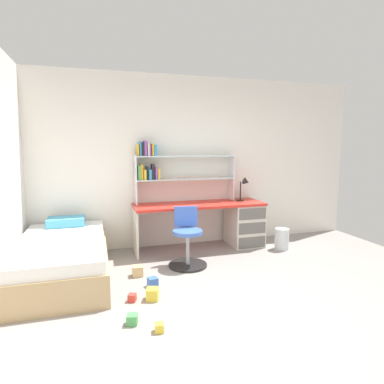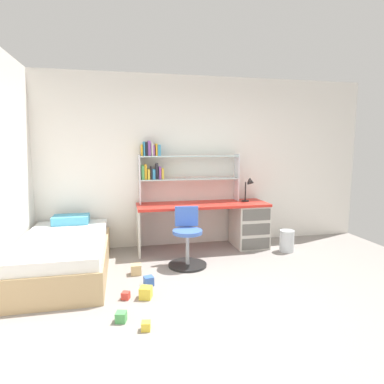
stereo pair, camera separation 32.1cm
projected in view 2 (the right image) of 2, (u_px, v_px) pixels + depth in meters
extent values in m
cube|color=gray|center=(248.00, 315.00, 3.16)|extent=(5.90, 5.82, 0.02)
cube|color=white|center=(194.00, 162.00, 5.33)|extent=(5.90, 0.06, 2.72)
cube|color=red|center=(203.00, 205.00, 5.08)|extent=(2.04, 0.62, 0.04)
cube|color=beige|center=(249.00, 225.00, 5.30)|extent=(0.50, 0.59, 0.68)
cube|color=beige|center=(138.00, 231.00, 4.93)|extent=(0.03, 0.56, 0.68)
cube|color=#5E5B57|center=(256.00, 244.00, 5.04)|extent=(0.45, 0.01, 0.17)
cube|color=#5E5B57|center=(256.00, 229.00, 5.01)|extent=(0.45, 0.01, 0.17)
cube|color=#5E5B57|center=(257.00, 215.00, 4.97)|extent=(0.45, 0.01, 0.17)
cube|color=silver|center=(140.00, 179.00, 5.01)|extent=(0.02, 0.22, 0.76)
cube|color=silver|center=(237.00, 177.00, 5.34)|extent=(0.02, 0.22, 0.76)
cube|color=silver|center=(190.00, 179.00, 5.18)|extent=(1.56, 0.22, 0.02)
cube|color=silver|center=(190.00, 156.00, 5.13)|extent=(1.56, 0.22, 0.02)
cube|color=#4CA559|center=(143.00, 172.00, 5.01)|extent=(0.04, 0.17, 0.22)
cube|color=gold|center=(145.00, 172.00, 5.01)|extent=(0.04, 0.15, 0.23)
cube|color=yellow|center=(148.00, 174.00, 5.03)|extent=(0.03, 0.18, 0.16)
cube|color=#26262D|center=(151.00, 173.00, 5.03)|extent=(0.03, 0.13, 0.20)
cube|color=#338CBF|center=(154.00, 174.00, 5.05)|extent=(0.04, 0.18, 0.16)
cube|color=#26262D|center=(157.00, 171.00, 5.05)|extent=(0.04, 0.12, 0.24)
cube|color=purple|center=(160.00, 173.00, 5.06)|extent=(0.03, 0.16, 0.19)
cube|color=yellow|center=(162.00, 173.00, 5.07)|extent=(0.03, 0.12, 0.17)
cube|color=gold|center=(142.00, 150.00, 4.96)|extent=(0.02, 0.17, 0.17)
cube|color=#338CBF|center=(144.00, 149.00, 4.96)|extent=(0.02, 0.20, 0.21)
cube|color=#26262D|center=(146.00, 149.00, 4.97)|extent=(0.03, 0.13, 0.21)
cube|color=purple|center=(149.00, 148.00, 4.98)|extent=(0.04, 0.15, 0.23)
cube|color=beige|center=(152.00, 149.00, 4.99)|extent=(0.03, 0.18, 0.20)
cube|color=purple|center=(154.00, 151.00, 5.00)|extent=(0.02, 0.15, 0.16)
cube|color=gold|center=(156.00, 150.00, 5.00)|extent=(0.02, 0.19, 0.18)
cube|color=#338CBF|center=(159.00, 150.00, 5.01)|extent=(0.04, 0.20, 0.17)
cylinder|color=black|center=(245.00, 201.00, 5.28)|extent=(0.12, 0.12, 0.02)
cylinder|color=black|center=(245.00, 191.00, 5.25)|extent=(0.02, 0.02, 0.30)
cone|color=black|center=(251.00, 182.00, 5.20)|extent=(0.12, 0.11, 0.13)
cylinder|color=black|center=(188.00, 265.00, 4.42)|extent=(0.52, 0.52, 0.03)
cylinder|color=#A5A8AD|center=(187.00, 250.00, 4.39)|extent=(0.05, 0.05, 0.45)
cylinder|color=#3F66BF|center=(187.00, 232.00, 4.36)|extent=(0.40, 0.40, 0.05)
cube|color=#3F66BF|center=(187.00, 216.00, 4.51)|extent=(0.32, 0.08, 0.28)
cube|color=tan|center=(64.00, 261.00, 4.11)|extent=(1.05, 1.93, 0.35)
cube|color=white|center=(63.00, 242.00, 4.08)|extent=(0.99, 1.87, 0.14)
cube|color=#4CA5CC|center=(71.00, 219.00, 4.75)|extent=(0.50, 0.32, 0.12)
cylinder|color=silver|center=(287.00, 241.00, 5.02)|extent=(0.22, 0.22, 0.33)
cube|color=tan|center=(136.00, 269.00, 4.13)|extent=(0.13, 0.13, 0.13)
cube|color=#3860B7|center=(149.00, 281.00, 3.81)|extent=(0.12, 0.12, 0.11)
cube|color=red|center=(126.00, 295.00, 3.46)|extent=(0.10, 0.10, 0.08)
cube|color=gold|center=(146.00, 293.00, 3.48)|extent=(0.16, 0.16, 0.12)
cube|color=#479E51|center=(121.00, 317.00, 3.01)|extent=(0.11, 0.11, 0.09)
cube|color=gold|center=(146.00, 326.00, 2.88)|extent=(0.09, 0.09, 0.08)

